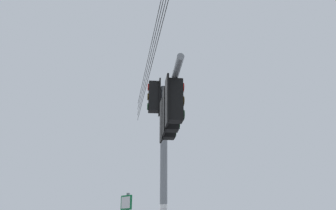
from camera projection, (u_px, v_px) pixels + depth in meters
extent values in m
cylinder|color=gray|center=(164.00, 188.00, 9.30)|extent=(0.20, 0.20, 5.82)
cylinder|color=gray|center=(171.00, 92.00, 8.24)|extent=(1.29, 3.54, 0.14)
cube|color=black|center=(174.00, 98.00, 10.18)|extent=(0.38, 0.38, 0.90)
cube|color=black|center=(168.00, 97.00, 10.16)|extent=(0.18, 0.43, 1.04)
cylinder|color=red|center=(180.00, 88.00, 10.29)|extent=(0.09, 0.20, 0.20)
cylinder|color=#3C2703|center=(180.00, 98.00, 10.19)|extent=(0.09, 0.20, 0.20)
cylinder|color=black|center=(180.00, 108.00, 10.09)|extent=(0.09, 0.20, 0.20)
cube|color=black|center=(154.00, 97.00, 10.12)|extent=(0.38, 0.38, 0.90)
cube|color=black|center=(159.00, 97.00, 10.14)|extent=(0.18, 0.43, 1.04)
cylinder|color=red|center=(148.00, 87.00, 10.21)|extent=(0.09, 0.20, 0.20)
cylinder|color=#3C2703|center=(148.00, 97.00, 10.11)|extent=(0.09, 0.20, 0.20)
cylinder|color=black|center=(148.00, 107.00, 10.01)|extent=(0.09, 0.20, 0.20)
cube|color=black|center=(168.00, 121.00, 8.55)|extent=(0.37, 0.37, 0.90)
cube|color=black|center=(161.00, 120.00, 8.52)|extent=(0.16, 0.43, 1.04)
cylinder|color=red|center=(175.00, 109.00, 8.67)|extent=(0.08, 0.20, 0.20)
cylinder|color=#3C2703|center=(175.00, 121.00, 8.57)|extent=(0.08, 0.20, 0.20)
cylinder|color=black|center=(175.00, 133.00, 8.47)|extent=(0.08, 0.20, 0.20)
cube|color=black|center=(171.00, 112.00, 7.87)|extent=(0.38, 0.38, 0.90)
cube|color=black|center=(164.00, 111.00, 7.85)|extent=(0.18, 0.43, 1.04)
cylinder|color=red|center=(179.00, 99.00, 7.98)|extent=(0.09, 0.20, 0.20)
cylinder|color=#3C2703|center=(179.00, 112.00, 7.88)|extent=(0.09, 0.20, 0.20)
cylinder|color=black|center=(179.00, 125.00, 7.78)|extent=(0.09, 0.20, 0.20)
cube|color=black|center=(175.00, 101.00, 7.19)|extent=(0.38, 0.38, 0.90)
cube|color=black|center=(167.00, 100.00, 7.17)|extent=(0.17, 0.43, 1.04)
cylinder|color=red|center=(183.00, 88.00, 7.30)|extent=(0.09, 0.20, 0.20)
cylinder|color=#3C2703|center=(183.00, 101.00, 7.21)|extent=(0.09, 0.20, 0.20)
cylinder|color=black|center=(183.00, 115.00, 7.11)|extent=(0.09, 0.20, 0.20)
cube|color=#0C7238|center=(126.00, 203.00, 7.44)|extent=(0.14, 0.35, 0.30)
cube|color=white|center=(126.00, 203.00, 7.43)|extent=(0.11, 0.29, 0.24)
cylinder|color=black|center=(160.00, 32.00, 12.03)|extent=(6.02, 22.04, 0.44)
cylinder|color=black|center=(160.00, 23.00, 12.14)|extent=(6.02, 22.04, 0.44)
cylinder|color=black|center=(160.00, 13.00, 12.28)|extent=(6.02, 22.04, 0.44)
cylinder|color=black|center=(160.00, 4.00, 12.41)|extent=(6.02, 22.04, 0.44)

